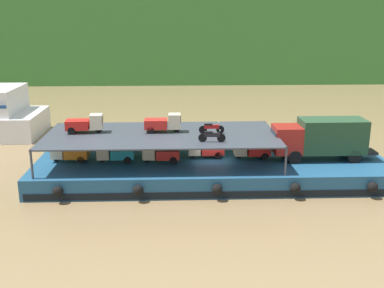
{
  "coord_description": "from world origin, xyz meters",
  "views": [
    {
      "loc": [
        -2.79,
        -33.32,
        12.03
      ],
      "look_at": [
        -1.5,
        0.0,
        2.7
      ],
      "focal_mm": 43.2,
      "sensor_mm": 36.0,
      "label": 1
    }
  ],
  "objects": [
    {
      "name": "ground_plane",
      "position": [
        0.0,
        0.0,
        0.0
      ],
      "size": [
        400.0,
        400.0,
        0.0
      ],
      "primitive_type": "plane",
      "color": "olive"
    },
    {
      "name": "cargo_barge",
      "position": [
        0.0,
        -0.03,
        0.75
      ],
      "size": [
        26.33,
        9.35,
        1.5
      ],
      "color": "navy",
      "rests_on": "ground"
    },
    {
      "name": "covered_lorry",
      "position": [
        8.18,
        -0.36,
        3.19
      ],
      "size": [
        7.87,
        2.34,
        3.1
      ],
      "color": "maroon",
      "rests_on": "cargo_barge"
    },
    {
      "name": "cargo_rack",
      "position": [
        -3.8,
        0.0,
        3.44
      ],
      "size": [
        17.13,
        7.98,
        2.0
      ],
      "color": "#383D47",
      "rests_on": "cargo_barge"
    },
    {
      "name": "mini_truck_lower_stern",
      "position": [
        -10.65,
        -0.14,
        2.19
      ],
      "size": [
        2.77,
        1.25,
        1.38
      ],
      "color": "orange",
      "rests_on": "cargo_barge"
    },
    {
      "name": "mini_truck_lower_aft",
      "position": [
        -7.25,
        -0.4,
        2.19
      ],
      "size": [
        2.77,
        1.25,
        1.38
      ],
      "color": "teal",
      "rests_on": "cargo_barge"
    },
    {
      "name": "mini_truck_lower_mid",
      "position": [
        -3.88,
        -0.59,
        2.19
      ],
      "size": [
        2.76,
        1.23,
        1.38
      ],
      "color": "red",
      "rests_on": "cargo_barge"
    },
    {
      "name": "mini_truck_lower_fore",
      "position": [
        -0.49,
        0.44,
        2.19
      ],
      "size": [
        2.79,
        1.29,
        1.38
      ],
      "color": "red",
      "rests_on": "cargo_barge"
    },
    {
      "name": "mini_truck_lower_bow",
      "position": [
        3.0,
        0.12,
        2.19
      ],
      "size": [
        2.76,
        1.23,
        1.38
      ],
      "color": "red",
      "rests_on": "cargo_barge"
    },
    {
      "name": "mini_truck_upper_stern",
      "position": [
        -9.5,
        0.65,
        4.19
      ],
      "size": [
        2.79,
        1.29,
        1.38
      ],
      "color": "red",
      "rests_on": "cargo_rack"
    },
    {
      "name": "mini_truck_upper_mid",
      "position": [
        -3.64,
        0.63,
        4.19
      ],
      "size": [
        2.75,
        1.21,
        1.38
      ],
      "color": "red",
      "rests_on": "cargo_rack"
    },
    {
      "name": "motorcycle_upper_port",
      "position": [
        -0.23,
        -2.39,
        3.93
      ],
      "size": [
        1.9,
        0.55,
        0.87
      ],
      "color": "black",
      "rests_on": "cargo_rack"
    },
    {
      "name": "motorcycle_upper_centre",
      "position": [
        -0.06,
        -0.0,
        3.93
      ],
      "size": [
        1.9,
        0.55,
        0.87
      ],
      "color": "black",
      "rests_on": "cargo_rack"
    }
  ]
}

